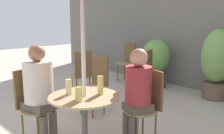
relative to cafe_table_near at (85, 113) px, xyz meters
The scene contains 15 objects.
storefront_wall 3.60m from the cafe_table_near, 91.91° to the left, with size 10.00×0.06×3.00m.
cafe_table_near is the anchor object (origin of this frame).
bistro_chair_0 0.81m from the cafe_table_near, 74.24° to the left, with size 0.41×0.43×0.92m.
bistro_chair_1 0.81m from the cafe_table_near, 165.76° to the right, with size 0.43×0.41×0.92m.
bistro_chair_2 2.42m from the cafe_table_near, 114.07° to the left, with size 0.44×0.42×0.92m.
bistro_chair_3 1.44m from the cafe_table_near, 134.38° to the left, with size 0.40×0.41×0.92m.
bistro_chair_4 2.11m from the cafe_table_near, 143.06° to the left, with size 0.43×0.42×0.92m.
bistro_chair_5 3.63m from the cafe_table_near, 125.43° to the left, with size 0.40×0.40×0.92m.
seated_person_0 0.68m from the cafe_table_near, 74.24° to the left, with size 0.33×0.35×1.18m.
seated_person_1 0.68m from the cafe_table_near, 165.76° to the right, with size 0.39×0.36×1.22m.
beer_glass_0 0.34m from the cafe_table_near, 66.52° to the left, with size 0.07×0.07×0.20m.
beer_glass_1 0.32m from the cafe_table_near, 152.78° to the right, with size 0.07×0.07×0.16m.
beer_glass_2 0.32m from the cafe_table_near, 55.03° to the right, with size 0.07×0.07×0.14m.
potted_plant_0 3.27m from the cafe_table_near, 113.69° to the left, with size 0.62×0.62×1.05m.
potted_plant_1 3.12m from the cafe_table_near, 90.32° to the left, with size 0.58×0.58×1.31m.
Camera 1 is at (2.19, -1.39, 1.54)m, focal length 42.00 mm.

